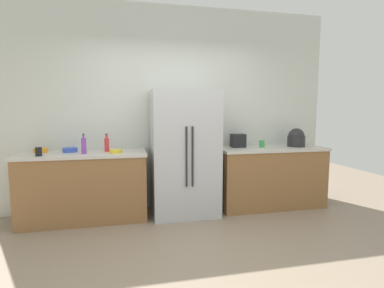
# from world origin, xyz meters

# --- Properties ---
(ground_plane) EXTENTS (9.93, 9.93, 0.00)m
(ground_plane) POSITION_xyz_m (0.00, 0.00, 0.00)
(ground_plane) COLOR gray
(kitchen_back_panel) EXTENTS (4.97, 0.10, 2.99)m
(kitchen_back_panel) POSITION_xyz_m (0.00, 1.71, 1.49)
(kitchen_back_panel) COLOR silver
(kitchen_back_panel) RESTS_ON ground_plane
(counter_left) EXTENTS (1.63, 0.67, 0.91)m
(counter_left) POSITION_xyz_m (-1.20, 1.33, 0.46)
(counter_left) COLOR olive
(counter_left) RESTS_ON ground_plane
(counter_right) EXTENTS (1.62, 0.67, 0.91)m
(counter_right) POSITION_xyz_m (1.48, 1.33, 0.46)
(counter_right) COLOR olive
(counter_right) RESTS_ON ground_plane
(refrigerator) EXTENTS (0.91, 0.73, 1.74)m
(refrigerator) POSITION_xyz_m (0.14, 1.29, 0.87)
(refrigerator) COLOR #B7BABF
(refrigerator) RESTS_ON ground_plane
(toaster) EXTENTS (0.21, 0.17, 0.20)m
(toaster) POSITION_xyz_m (1.00, 1.44, 1.01)
(toaster) COLOR black
(toaster) RESTS_ON counter_right
(rice_cooker) EXTENTS (0.27, 0.27, 0.28)m
(rice_cooker) POSITION_xyz_m (1.92, 1.33, 1.03)
(rice_cooker) COLOR #262628
(rice_cooker) RESTS_ON counter_right
(bottle_a) EXTENTS (0.06, 0.06, 0.24)m
(bottle_a) POSITION_xyz_m (-0.91, 1.36, 1.01)
(bottle_a) COLOR red
(bottle_a) RESTS_ON counter_left
(bottle_b) EXTENTS (0.06, 0.06, 0.26)m
(bottle_b) POSITION_xyz_m (-1.19, 1.23, 1.02)
(bottle_b) COLOR purple
(bottle_b) RESTS_ON counter_left
(cup_a) EXTENTS (0.08, 0.08, 0.11)m
(cup_a) POSITION_xyz_m (1.35, 1.35, 0.96)
(cup_a) COLOR green
(cup_a) RESTS_ON counter_right
(cup_b) EXTENTS (0.08, 0.08, 0.11)m
(cup_b) POSITION_xyz_m (-1.70, 1.14, 0.96)
(cup_b) COLOR black
(cup_b) RESTS_ON counter_left
(bowl_a) EXTENTS (0.18, 0.18, 0.05)m
(bowl_a) POSITION_xyz_m (-1.76, 1.47, 0.94)
(bowl_a) COLOR orange
(bowl_a) RESTS_ON counter_left
(bowl_b) EXTENTS (0.16, 0.16, 0.05)m
(bowl_b) POSITION_xyz_m (-0.79, 1.21, 0.93)
(bowl_b) COLOR yellow
(bowl_b) RESTS_ON counter_left
(bowl_c) EXTENTS (0.19, 0.19, 0.06)m
(bowl_c) POSITION_xyz_m (-1.39, 1.44, 0.94)
(bowl_c) COLOR blue
(bowl_c) RESTS_ON counter_left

